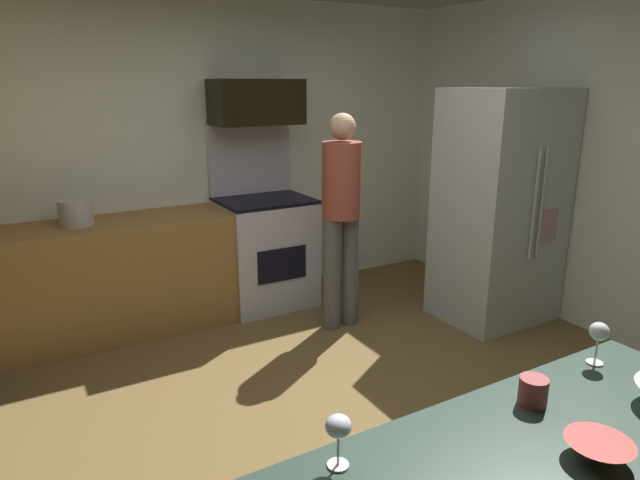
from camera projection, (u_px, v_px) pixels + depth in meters
name	position (u px, v px, depth m)	size (l,w,h in m)	color
ground_plane	(332.00, 437.00, 3.06)	(5.20, 4.80, 0.02)	brown
wall_back	(190.00, 156.00, 4.65)	(5.20, 0.12, 2.60)	silver
wall_right	(636.00, 170.00, 3.92)	(0.12, 4.80, 2.60)	silver
lower_cabinet_run	(96.00, 281.00, 4.15)	(2.40, 0.60, 0.90)	olive
oven_range	(265.00, 246.00, 4.80)	(0.76, 0.65, 1.56)	silver
microwave	(257.00, 102.00, 4.53)	(0.74, 0.38, 0.37)	black
refrigerator	(499.00, 208.00, 4.41)	(0.87, 0.73, 1.86)	#B5BEC1
person_cook	(341.00, 211.00, 4.21)	(0.31, 0.30, 1.69)	#5A5A5A
mixing_bowl_large	(598.00, 450.00, 1.49)	(0.18, 0.18, 0.06)	red
wine_glass_mid	(338.00, 429.00, 1.44)	(0.07, 0.07, 0.15)	silver
wine_glass_far	(599.00, 334.00, 1.98)	(0.07, 0.07, 0.16)	silver
mug_coffee	(533.00, 391.00, 1.75)	(0.09, 0.09, 0.09)	#943739
stock_pot	(76.00, 213.00, 3.96)	(0.24, 0.24, 0.19)	#BAB6B5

